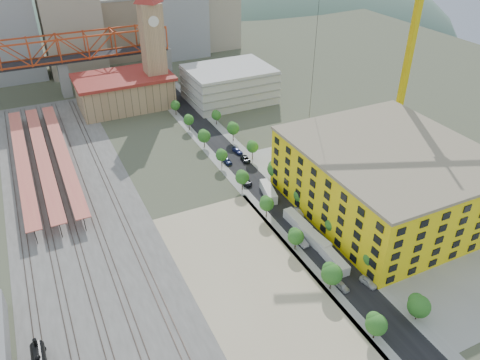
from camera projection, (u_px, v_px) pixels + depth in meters
name	position (u px, v px, depth m)	size (l,w,h in m)	color
ground	(216.00, 207.00, 131.52)	(400.00, 400.00, 0.00)	#474C38
ballast_strip	(75.00, 207.00, 131.65)	(36.00, 165.00, 0.06)	#605E59
dirt_lot	(255.00, 284.00, 105.97)	(28.00, 67.00, 0.06)	tan
street_asphalt	(244.00, 170.00, 148.84)	(12.00, 170.00, 0.06)	black
sidewalk_west	(228.00, 174.00, 146.83)	(3.00, 170.00, 0.04)	gray
sidewalk_east	(259.00, 166.00, 150.87)	(3.00, 170.00, 0.04)	gray
construction_pad	(390.00, 204.00, 132.75)	(50.00, 90.00, 0.06)	gray
rail_tracks	(68.00, 208.00, 130.93)	(26.56, 160.00, 0.18)	#382B23
platform_canopies	(42.00, 156.00, 148.72)	(16.00, 80.00, 4.12)	#D66C52
station_hall	(125.00, 91.00, 188.79)	(38.00, 24.00, 13.10)	tan
clock_tower	(152.00, 33.00, 180.35)	(12.00, 12.00, 52.00)	tan
parking_garage	(229.00, 84.00, 194.51)	(34.00, 26.00, 14.00)	silver
truss_bridge	(59.00, 52.00, 192.55)	(94.00, 9.60, 25.60)	gray
construction_building	(387.00, 179.00, 126.67)	(44.60, 50.60, 18.80)	yellow
street_trees	(259.00, 185.00, 141.22)	(15.40, 124.40, 8.00)	#1E5D1B
skyline	(116.00, 16.00, 230.89)	(133.00, 46.00, 60.00)	#9EA0A3
distant_hills	(146.00, 109.00, 388.98)	(647.00, 264.00, 227.00)	#4C6B59
tower_crane	(400.00, 39.00, 141.17)	(53.66, 23.55, 61.03)	yellow
site_trailer_a	(334.00, 260.00, 110.95)	(2.50, 9.51, 2.60)	silver
site_trailer_b	(314.00, 239.00, 117.51)	(2.75, 10.44, 2.86)	silver
site_trailer_c	(297.00, 222.00, 123.60)	(2.63, 10.00, 2.74)	silver
site_trailer_d	(268.00, 192.00, 135.79)	(2.68, 10.19, 2.79)	silver
car_0	(342.00, 286.00, 104.57)	(1.60, 3.98, 1.35)	#B8B8B8
car_1	(301.00, 241.00, 117.72)	(1.69, 4.83, 1.59)	#A8A7AD
car_2	(246.00, 181.00, 141.67)	(2.56, 5.55, 1.54)	black
car_3	(227.00, 161.00, 152.45)	(2.05, 5.05, 1.46)	#1A254C
car_4	(368.00, 282.00, 105.48)	(1.77, 4.41, 1.50)	silver
car_5	(298.00, 212.00, 128.43)	(1.44, 4.12, 1.36)	#A6A6AC
car_6	(246.00, 159.00, 153.43)	(2.30, 4.99, 1.39)	black
car_7	(237.00, 151.00, 158.20)	(1.90, 4.68, 1.36)	navy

